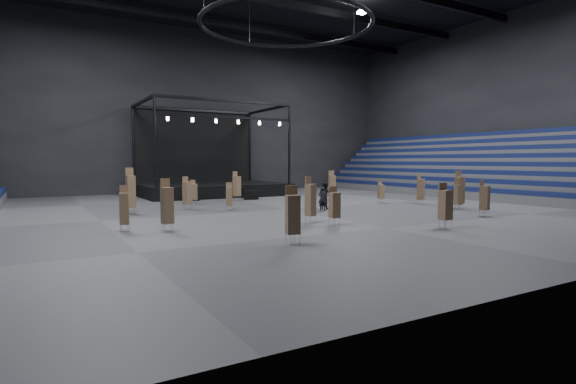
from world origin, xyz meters
TOP-DOWN VIEW (x-y plane):
  - floor at (0.00, 0.00)m, footprint 50.00×50.00m
  - wall_back at (0.00, 21.00)m, footprint 50.00×0.20m
  - wall_right at (25.00, 0.00)m, footprint 0.20×42.00m
  - bleachers_right at (22.94, 0.00)m, footprint 7.20×40.00m
  - stage at (0.00, 16.24)m, footprint 14.00×10.00m
  - truss_ring at (-0.00, 0.00)m, footprint 12.30×12.30m
  - flight_case_left at (-3.71, 9.91)m, footprint 1.22×0.76m
  - flight_case_mid at (1.27, 8.58)m, footprint 1.34×0.86m
  - flight_case_right at (1.92, 9.69)m, footprint 1.17×0.79m
  - chair_stack_0 at (-10.28, 2.48)m, footprint 0.56×0.56m
  - chair_stack_1 at (8.65, -9.90)m, footprint 0.61×0.61m
  - chair_stack_2 at (2.67, -11.99)m, footprint 0.57×0.57m
  - chair_stack_3 at (-4.65, 6.77)m, footprint 0.49×0.49m
  - chair_stack_4 at (9.31, 0.38)m, footprint 0.47×0.47m
  - chair_stack_5 at (-6.54, -11.99)m, footprint 0.67×0.67m
  - chair_stack_6 at (10.37, -6.51)m, footprint 0.54×0.54m
  - chair_stack_7 at (-11.99, -4.96)m, footprint 0.52×0.52m
  - chair_stack_8 at (11.13, -2.25)m, footprint 0.52×0.52m
  - chair_stack_9 at (-1.74, -8.32)m, footprint 0.56×0.56m
  - chair_stack_10 at (-2.32, -6.82)m, footprint 0.58×0.58m
  - chair_stack_11 at (11.11, -6.04)m, footprint 0.55×0.55m
  - chair_stack_12 at (-3.94, 1.14)m, footprint 0.57×0.57m
  - chair_stack_13 at (-0.37, 8.01)m, footprint 0.68×0.68m
  - chair_stack_14 at (7.26, 4.49)m, footprint 0.67×0.67m
  - chair_stack_15 at (-10.19, -6.07)m, footprint 0.57×0.57m
  - chair_stack_16 at (-6.28, 3.19)m, footprint 0.67×0.67m
  - man_center at (1.82, -1.95)m, footprint 0.72×0.62m
  - crew_member at (2.56, -1.18)m, footprint 0.98×1.12m

SIDE VIEW (x-z plane):
  - floor at x=0.00m, z-range 0.00..0.00m
  - flight_case_right at x=1.92m, z-range 0.00..0.72m
  - flight_case_left at x=-3.71m, z-range 0.00..0.76m
  - flight_case_mid at x=1.27m, z-range 0.00..0.83m
  - man_center at x=1.82m, z-range 0.00..1.68m
  - chair_stack_4 at x=9.31m, z-range 0.07..1.84m
  - crew_member at x=2.56m, z-range 0.00..1.96m
  - chair_stack_12 at x=-3.94m, z-range 0.06..2.04m
  - chair_stack_3 at x=-4.65m, z-range 0.08..2.04m
  - chair_stack_9 at x=-1.74m, z-range 0.08..2.19m
  - chair_stack_6 at x=10.37m, z-range 0.05..2.22m
  - chair_stack_7 at x=-11.99m, z-range 0.03..2.33m
  - chair_stack_1 at x=8.65m, z-range 0.06..2.35m
  - chair_stack_16 at x=-6.28m, z-range 0.06..2.44m
  - chair_stack_2 at x=2.67m, z-range 0.08..2.43m
  - chair_stack_8 at x=11.13m, z-range 0.03..2.48m
  - chair_stack_5 at x=-6.54m, z-range 0.07..2.54m
  - chair_stack_13 at x=-0.37m, z-range 0.06..2.62m
  - chair_stack_10 at x=-2.32m, z-range 0.03..2.65m
  - chair_stack_15 at x=-10.19m, z-range 0.04..2.67m
  - chair_stack_14 at x=7.26m, z-range 0.05..2.67m
  - chair_stack_11 at x=11.11m, z-range 0.02..2.79m
  - stage at x=0.00m, z-range -3.15..6.05m
  - chair_stack_0 at x=-10.28m, z-range 0.02..3.06m
  - bleachers_right at x=22.94m, z-range -1.47..4.93m
  - wall_back at x=0.00m, z-range 0.00..18.00m
  - wall_right at x=25.00m, z-range 0.00..18.00m
  - truss_ring at x=0.00m, z-range 10.43..15.58m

